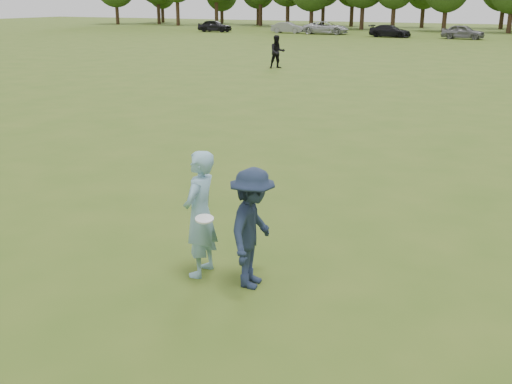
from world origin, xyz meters
TOP-DOWN VIEW (x-y plane):
  - ground at (0.00, 0.00)m, footprint 200.00×200.00m
  - thrower at (-0.02, -0.78)m, footprint 0.52×0.75m
  - defender at (0.87, -0.78)m, footprint 0.82×1.24m
  - player_far_a at (-10.85, 25.63)m, footprint 1.20×1.18m
  - car_a at (-34.92, 59.32)m, footprint 4.35×1.87m
  - car_b at (-25.57, 60.84)m, footprint 4.00×1.56m
  - car_c at (-20.63, 60.78)m, footprint 5.54×3.04m
  - car_d at (-12.47, 58.55)m, footprint 4.65×2.20m
  - car_e at (-4.91, 58.86)m, footprint 4.45×2.14m
  - disc_in_play at (0.25, -1.08)m, footprint 0.30×0.31m

SIDE VIEW (x-z plane):
  - ground at x=0.00m, z-range 0.00..0.00m
  - car_b at x=-25.57m, z-range 0.00..1.30m
  - car_d at x=-12.47m, z-range 0.00..1.31m
  - car_a at x=-34.92m, z-range 0.00..1.46m
  - car_e at x=-4.91m, z-range 0.00..1.46m
  - car_c at x=-20.63m, z-range 0.00..1.47m
  - defender at x=0.87m, z-range 0.00..1.80m
  - player_far_a at x=-10.85m, z-range 0.00..1.95m
  - thrower at x=-0.02m, z-range 0.00..1.96m
  - disc_in_play at x=0.25m, z-range 1.01..1.09m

